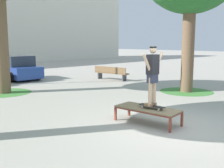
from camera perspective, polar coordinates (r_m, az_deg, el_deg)
The scene contains 8 objects.
ground_plane at distance 8.07m, azimuth 11.87°, elevation -8.61°, with size 120.00×120.00×0.00m, color #B2AA9E.
skate_box at distance 8.20m, azimuth 7.31°, elevation -5.20°, with size 0.97×1.97×0.46m.
skateboard at distance 8.10m, azimuth 8.17°, elevation -4.50°, with size 0.26×0.81×0.09m.
skater at distance 7.93m, azimuth 8.32°, elevation 2.52°, with size 1.00×0.31×1.69m.
grass_patch_near_right at distance 13.81m, azimuth 14.99°, elevation -1.48°, with size 2.52×2.52×0.01m, color #47893D.
grass_patch_mid_back at distance 13.97m, azimuth -21.27°, elevation -1.67°, with size 2.51×2.51×0.01m, color #47893D.
car_blue at distance 18.80m, azimuth -19.05°, elevation 3.08°, with size 2.00×4.24×1.50m.
park_bench at distance 17.34m, azimuth -0.18°, elevation 2.32°, with size 0.80×2.44×0.83m.
Camera 1 is at (-6.40, -4.30, 2.37)m, focal length 44.57 mm.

